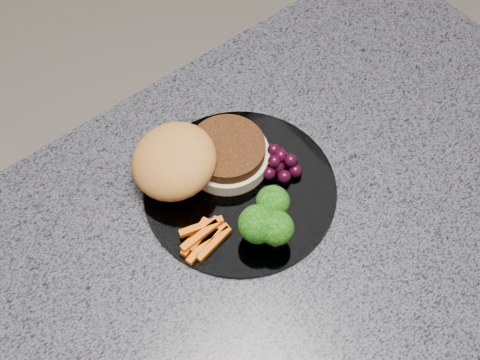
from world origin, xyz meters
The scene contains 7 objects.
room centered at (0.00, 0.00, 1.35)m, with size 4.02×4.02×2.70m.
countertop centered at (0.00, 0.00, 0.88)m, with size 1.20×0.60×0.04m, color #4F4F5A.
plate centered at (0.11, 0.07, 0.90)m, with size 0.26×0.26×0.01m, color white.
burger centered at (0.08, 0.13, 0.93)m, with size 0.21×0.16×0.06m.
carrot_sticks centered at (0.02, 0.04, 0.91)m, with size 0.07×0.05×0.02m.
broccoli centered at (0.09, 0.00, 0.94)m, with size 0.08×0.08×0.06m.
grape_bunch centered at (0.17, 0.06, 0.92)m, with size 0.05×0.06×0.03m.
Camera 1 is at (-0.18, -0.29, 1.67)m, focal length 50.00 mm.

